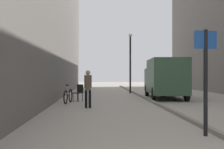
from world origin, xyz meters
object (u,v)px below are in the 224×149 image
at_px(street_sign_post, 206,73).
at_px(bicycle_leaning, 68,96).
at_px(pedestrian_main_foreground, 88,86).
at_px(lamp_post, 130,59).
at_px(delivery_van, 165,78).
at_px(cafe_chair_near_window, 79,91).

distance_m(street_sign_post, bicycle_leaning, 8.98).
height_order(pedestrian_main_foreground, lamp_post, lamp_post).
distance_m(pedestrian_main_foreground, delivery_van, 6.65).
xyz_separation_m(pedestrian_main_foreground, cafe_chair_near_window, (-0.61, 3.15, -0.43)).
distance_m(pedestrian_main_foreground, street_sign_post, 6.59).
distance_m(pedestrian_main_foreground, lamp_post, 10.00).
relative_size(pedestrian_main_foreground, street_sign_post, 0.65).
height_order(bicycle_leaning, cafe_chair_near_window, bicycle_leaning).
xyz_separation_m(street_sign_post, bicycle_leaning, (-4.15, 7.88, -1.16)).
bearing_deg(cafe_chair_near_window, bicycle_leaning, 102.16).
height_order(street_sign_post, lamp_post, lamp_post).
height_order(street_sign_post, cafe_chair_near_window, street_sign_post).
bearing_deg(pedestrian_main_foreground, delivery_van, 35.52).
bearing_deg(pedestrian_main_foreground, bicycle_leaning, 108.40).
bearing_deg(delivery_van, street_sign_post, -94.56).
xyz_separation_m(delivery_van, street_sign_post, (-1.64, -10.52, 0.24)).
distance_m(street_sign_post, cafe_chair_near_window, 9.73).
relative_size(street_sign_post, lamp_post, 0.55).
bearing_deg(lamp_post, pedestrian_main_foreground, -108.12).
relative_size(lamp_post, cafe_chair_near_window, 5.06).
relative_size(pedestrian_main_foreground, lamp_post, 0.36).
xyz_separation_m(lamp_post, cafe_chair_near_window, (-3.67, -6.21, -2.18)).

